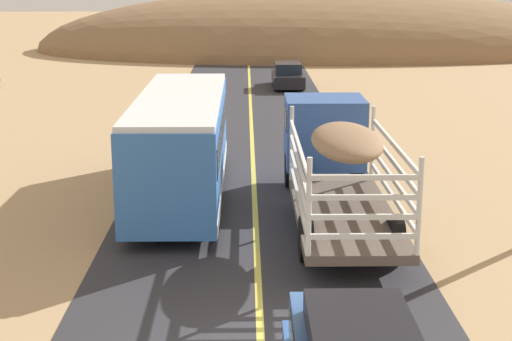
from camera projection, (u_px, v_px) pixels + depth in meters
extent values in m
cube|color=black|center=(361.00, 331.00, 10.52)|extent=(1.42, 2.07, 0.36)
cube|color=#3359A5|center=(324.00, 132.00, 24.93)|extent=(2.50, 2.20, 2.20)
cube|color=#192333|center=(325.00, 118.00, 24.82)|extent=(2.53, 1.54, 0.70)
cube|color=brown|center=(344.00, 216.00, 19.98)|extent=(2.50, 6.40, 0.24)
cylinder|color=silver|center=(292.00, 143.00, 22.70)|extent=(0.12, 0.12, 2.20)
cylinder|color=silver|center=(373.00, 143.00, 22.73)|extent=(0.12, 0.12, 2.20)
cylinder|color=silver|center=(309.00, 207.00, 16.62)|extent=(0.12, 0.12, 2.20)
cylinder|color=silver|center=(419.00, 207.00, 16.65)|extent=(0.12, 0.12, 2.20)
cube|color=silver|center=(298.00, 195.00, 19.82)|extent=(0.08, 6.30, 0.12)
cube|color=silver|center=(392.00, 195.00, 19.86)|extent=(0.08, 6.30, 0.12)
cube|color=silver|center=(363.00, 236.00, 16.78)|extent=(2.40, 0.08, 0.12)
cube|color=silver|center=(298.00, 179.00, 19.71)|extent=(0.08, 6.30, 0.12)
cube|color=silver|center=(393.00, 178.00, 19.75)|extent=(0.08, 6.30, 0.12)
cube|color=silver|center=(364.00, 217.00, 16.67)|extent=(2.40, 0.08, 0.12)
cube|color=silver|center=(298.00, 162.00, 19.60)|extent=(0.08, 6.30, 0.12)
cube|color=silver|center=(394.00, 162.00, 19.64)|extent=(0.08, 6.30, 0.12)
cube|color=silver|center=(365.00, 197.00, 16.56)|extent=(2.40, 0.08, 0.12)
cube|color=silver|center=(298.00, 145.00, 19.49)|extent=(0.08, 6.30, 0.12)
cube|color=silver|center=(394.00, 145.00, 19.53)|extent=(0.08, 6.30, 0.12)
cube|color=silver|center=(365.00, 177.00, 16.45)|extent=(2.40, 0.08, 0.12)
ellipsoid|color=#8C6B4C|center=(347.00, 141.00, 19.49)|extent=(1.75, 3.84, 0.70)
cylinder|color=black|center=(290.00, 169.00, 25.23)|extent=(0.32, 1.10, 1.10)
cylinder|color=black|center=(357.00, 169.00, 25.26)|extent=(0.32, 1.10, 1.10)
cylinder|color=black|center=(306.00, 238.00, 18.77)|extent=(0.32, 1.10, 1.10)
cylinder|color=black|center=(395.00, 238.00, 18.80)|extent=(0.32, 1.10, 1.10)
cube|color=#3872C6|center=(181.00, 144.00, 23.63)|extent=(2.50, 10.00, 2.70)
cube|color=white|center=(180.00, 98.00, 23.28)|extent=(2.45, 9.80, 0.16)
cube|color=#192333|center=(181.00, 129.00, 23.52)|extent=(2.54, 9.20, 0.80)
cube|color=silver|center=(182.00, 180.00, 23.92)|extent=(2.53, 9.80, 0.36)
cylinder|color=black|center=(158.00, 157.00, 27.07)|extent=(0.30, 1.00, 1.00)
cylinder|color=black|center=(221.00, 157.00, 27.10)|extent=(0.30, 1.00, 1.00)
cylinder|color=black|center=(132.00, 214.00, 20.78)|extent=(0.30, 1.00, 1.00)
cylinder|color=black|center=(214.00, 214.00, 20.81)|extent=(0.30, 1.00, 1.00)
cube|color=black|center=(288.00, 79.00, 46.39)|extent=(1.80, 4.40, 0.70)
cube|color=#192333|center=(288.00, 68.00, 46.32)|extent=(1.53, 2.20, 0.60)
cylinder|color=black|center=(274.00, 79.00, 47.70)|extent=(0.22, 0.66, 0.66)
cylinder|color=black|center=(299.00, 79.00, 47.73)|extent=(0.22, 0.66, 0.66)
cylinder|color=black|center=(275.00, 85.00, 45.15)|extent=(0.22, 0.66, 0.66)
cylinder|color=black|center=(303.00, 85.00, 45.17)|extent=(0.22, 0.66, 0.66)
ellipsoid|color=olive|center=(326.00, 49.00, 68.89)|extent=(50.90, 25.65, 10.42)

